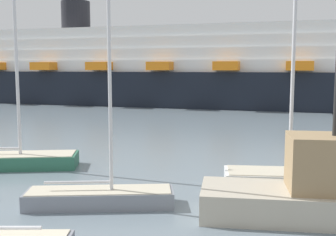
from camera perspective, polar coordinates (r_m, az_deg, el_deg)
The scene contains 5 objects.
sailboat_0 at distance 17.18m, azimuth -9.27°, elevation -10.29°, with size 6.07×3.28×9.40m.
sailboat_2 at distance 19.90m, azimuth 17.76°, elevation -7.88°, with size 7.09×3.10×10.75m.
sailboat_3 at distance 24.75m, azimuth -20.79°, elevation -5.12°, with size 7.56×4.43×11.97m.
fishing_boat_1 at distance 16.40m, azimuth 20.52°, elevation -9.27°, with size 8.85×3.76×6.12m.
cruise_ship at distance 62.69m, azimuth 0.63°, elevation 6.51°, with size 89.95×16.29×15.86m.
Camera 1 is at (6.65, -8.75, 5.54)m, focal length 44.59 mm.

